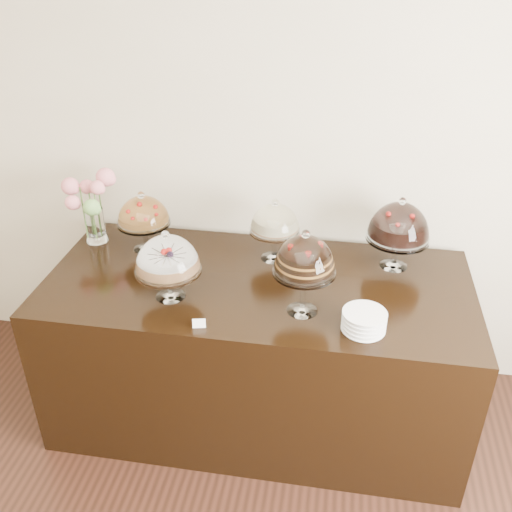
% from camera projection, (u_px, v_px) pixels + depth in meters
% --- Properties ---
extents(wall_back, '(5.00, 0.04, 3.00)m').
position_uv_depth(wall_back, '(303.00, 136.00, 3.08)').
color(wall_back, beige).
rests_on(wall_back, ground).
extents(display_counter, '(2.20, 1.00, 0.90)m').
position_uv_depth(display_counter, '(257.00, 349.00, 3.17)').
color(display_counter, black).
rests_on(display_counter, ground).
extents(cake_stand_sugar_sponge, '(0.32, 0.32, 0.36)m').
position_uv_depth(cake_stand_sugar_sponge, '(167.00, 258.00, 2.71)').
color(cake_stand_sugar_sponge, white).
rests_on(cake_stand_sugar_sponge, display_counter).
extents(cake_stand_choco_layer, '(0.29, 0.29, 0.43)m').
position_uv_depth(cake_stand_choco_layer, '(305.00, 258.00, 2.57)').
color(cake_stand_choco_layer, white).
rests_on(cake_stand_choco_layer, display_counter).
extents(cake_stand_cheesecake, '(0.27, 0.27, 0.35)m').
position_uv_depth(cake_stand_cheesecake, '(275.00, 221.00, 3.04)').
color(cake_stand_cheesecake, white).
rests_on(cake_stand_cheesecake, display_counter).
extents(cake_stand_dark_choco, '(0.33, 0.33, 0.40)m').
position_uv_depth(cake_stand_dark_choco, '(399.00, 224.00, 2.95)').
color(cake_stand_dark_choco, white).
rests_on(cake_stand_dark_choco, display_counter).
extents(cake_stand_fruit_tart, '(0.30, 0.30, 0.35)m').
position_uv_depth(cake_stand_fruit_tart, '(143.00, 213.00, 3.13)').
color(cake_stand_fruit_tart, white).
rests_on(cake_stand_fruit_tart, display_counter).
extents(flower_vase, '(0.28, 0.31, 0.41)m').
position_uv_depth(flower_vase, '(91.00, 202.00, 3.20)').
color(flower_vase, white).
rests_on(flower_vase, display_counter).
extents(plate_stack, '(0.19, 0.19, 0.09)m').
position_uv_depth(plate_stack, '(364.00, 321.00, 2.57)').
color(plate_stack, white).
rests_on(plate_stack, display_counter).
extents(price_card_left, '(0.06, 0.03, 0.04)m').
position_uv_depth(price_card_left, '(199.00, 323.00, 2.60)').
color(price_card_left, white).
rests_on(price_card_left, display_counter).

